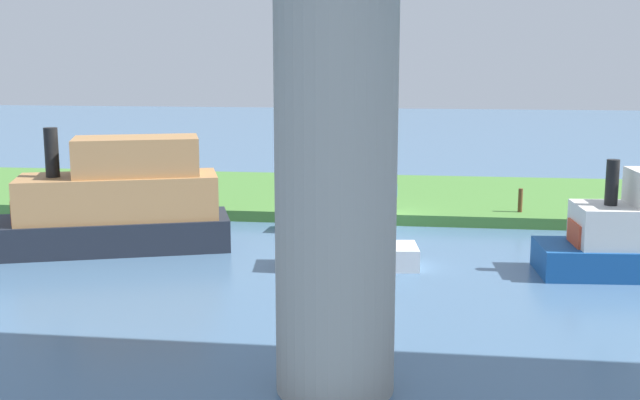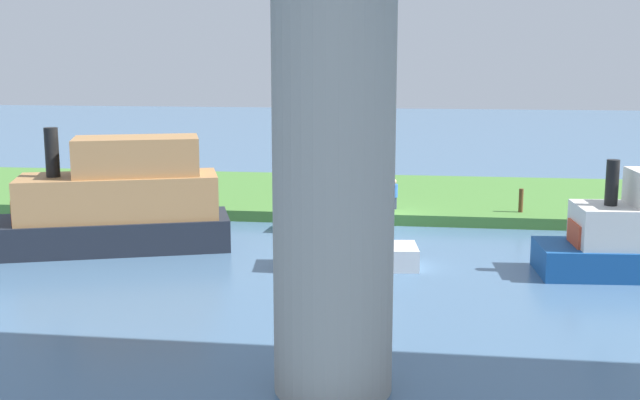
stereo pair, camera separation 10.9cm
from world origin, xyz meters
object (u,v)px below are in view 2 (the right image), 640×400
houseboat_blue (342,251)px  bridge_pylon (334,163)px  person_on_bank (394,194)px  riverboat_paddlewheel (115,204)px  motorboat_white (323,221)px  mooring_post (521,200)px

houseboat_blue → bridge_pylon: bearing=95.0°
bridge_pylon → person_on_bank: size_ratio=7.37×
riverboat_paddlewheel → houseboat_blue: size_ratio=1.90×
houseboat_blue → person_on_bank: bearing=-99.7°
motorboat_white → riverboat_paddlewheel: bearing=28.5°
motorboat_white → mooring_post: bearing=-160.9°
person_on_bank → bridge_pylon: bearing=88.4°
houseboat_blue → riverboat_paddlewheel: bearing=-9.5°
mooring_post → houseboat_blue: bearing=50.2°
bridge_pylon → person_on_bank: bridge_pylon is taller
mooring_post → motorboat_white: bearing=19.1°
bridge_pylon → mooring_post: bridge_pylon is taller
bridge_pylon → motorboat_white: bearing=-81.7°
bridge_pylon → person_on_bank: bearing=-91.6°
bridge_pylon → riverboat_paddlewheel: bearing=-50.4°
bridge_pylon → mooring_post: (-6.21, -19.06, -4.10)m
riverboat_paddlewheel → motorboat_white: bearing=-151.5°
riverboat_paddlewheel → person_on_bank: bearing=-146.0°
mooring_post → houseboat_blue: 11.16m
person_on_bank → motorboat_white: size_ratio=0.35×
riverboat_paddlewheel → houseboat_blue: bearing=170.5°
bridge_pylon → riverboat_paddlewheel: (9.91, -11.99, -3.36)m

